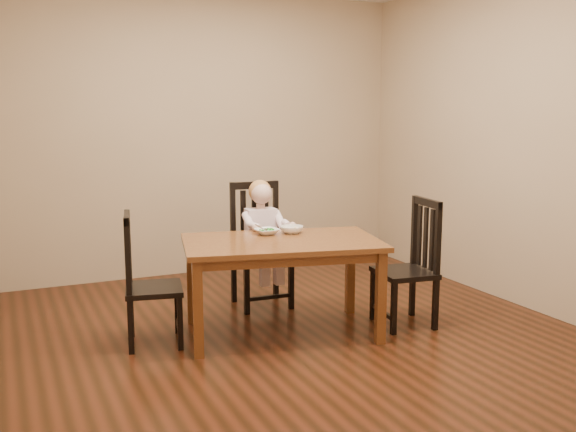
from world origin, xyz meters
name	(u,v)px	position (x,y,z in m)	size (l,w,h in m)	color
room	(290,145)	(0.00, 0.00, 1.35)	(4.01, 4.01, 2.71)	#421C0E
dining_table	(282,251)	(-0.05, 0.04, 0.60)	(1.51, 1.09, 0.68)	#4F2812
chair_child	(260,247)	(0.07, 0.76, 0.48)	(0.45, 0.44, 1.00)	black
chair_left	(147,282)	(-0.97, 0.22, 0.43)	(0.44, 0.46, 0.91)	black
chair_right	(410,265)	(0.90, -0.18, 0.45)	(0.44, 0.45, 0.94)	black
toddler	(262,231)	(0.07, 0.70, 0.62)	(0.32, 0.40, 0.55)	silver
bowl_peas	(267,232)	(-0.06, 0.27, 0.70)	(0.17, 0.17, 0.04)	white
bowl_veg	(292,230)	(0.12, 0.24, 0.71)	(0.17, 0.17, 0.05)	white
fork	(262,229)	(-0.11, 0.26, 0.73)	(0.07, 0.10, 0.04)	silver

